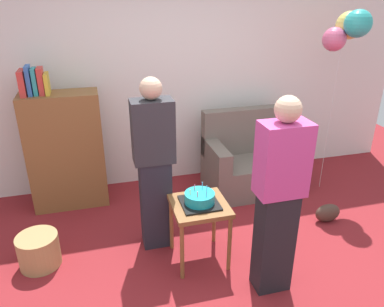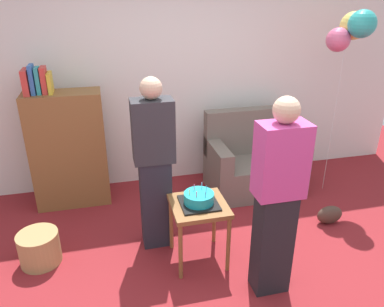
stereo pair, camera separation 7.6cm
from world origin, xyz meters
name	(u,v)px [view 1 (the left image)]	position (x,y,z in m)	size (l,w,h in m)	color
ground_plane	(233,279)	(0.00, 0.00, 0.00)	(8.00, 8.00, 0.00)	maroon
wall_back	(177,74)	(0.00, 2.05, 1.35)	(6.00, 0.10, 2.70)	silver
couch	(250,162)	(0.78, 1.48, 0.34)	(1.10, 0.70, 0.96)	#6B6056
bookshelf	(65,149)	(-1.35, 1.66, 0.67)	(0.80, 0.36, 1.59)	brown
side_table	(199,212)	(-0.20, 0.34, 0.49)	(0.48, 0.48, 0.58)	brown
birthday_cake	(200,199)	(-0.20, 0.34, 0.63)	(0.32, 0.32, 0.17)	black
person_blowing_candles	(154,166)	(-0.53, 0.67, 0.83)	(0.36, 0.22, 1.63)	#23232D
person_holding_cake	(278,199)	(0.27, -0.15, 0.83)	(0.36, 0.22, 1.63)	black
wicker_basket	(39,250)	(-1.61, 0.63, 0.15)	(0.36, 0.36, 0.30)	#A88451
handbag	(328,213)	(1.28, 0.56, 0.10)	(0.28, 0.14, 0.20)	#473328
balloon_bunch	(349,28)	(1.69, 1.25, 1.90)	(0.46, 0.45, 2.10)	silver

